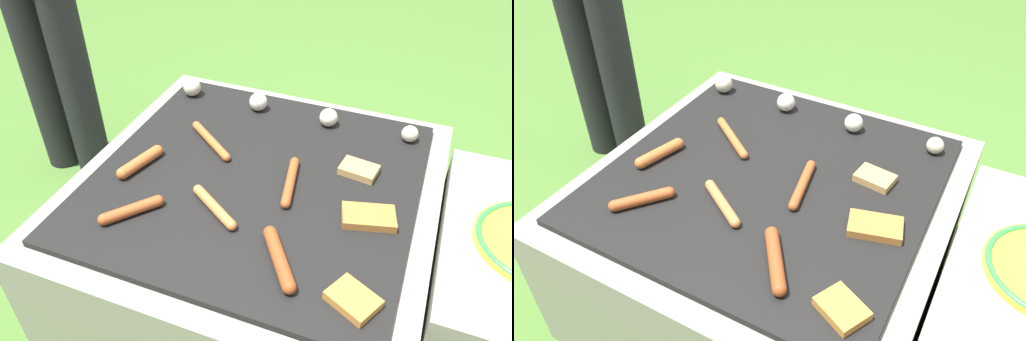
% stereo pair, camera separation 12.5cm
% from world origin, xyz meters
% --- Properties ---
extents(ground_plane, '(14.00, 14.00, 0.00)m').
position_xyz_m(ground_plane, '(0.00, 0.00, 0.00)').
color(ground_plane, '#47702D').
extents(grill, '(0.90, 0.90, 0.43)m').
position_xyz_m(grill, '(0.00, 0.00, 0.22)').
color(grill, gray).
rests_on(grill, ground_plane).
extents(side_ledge, '(0.39, 0.59, 0.43)m').
position_xyz_m(side_ledge, '(0.65, 0.01, 0.22)').
color(side_ledge, gray).
rests_on(side_ledge, ground_plane).
extents(sausage_back_center, '(0.11, 0.13, 0.03)m').
position_xyz_m(sausage_back_center, '(-0.22, -0.23, 0.45)').
color(sausage_back_center, '#A34C23').
rests_on(sausage_back_center, grill).
extents(sausage_mid_left, '(0.06, 0.15, 0.03)m').
position_xyz_m(sausage_mid_left, '(-0.29, -0.07, 0.45)').
color(sausage_mid_left, '#B7602D').
rests_on(sausage_mid_left, grill).
extents(sausage_back_right, '(0.05, 0.18, 0.02)m').
position_xyz_m(sausage_back_right, '(0.09, -0.00, 0.45)').
color(sausage_back_right, '#A34C23').
rests_on(sausage_back_right, grill).
extents(sausage_front_center, '(0.15, 0.11, 0.02)m').
position_xyz_m(sausage_front_center, '(-0.04, -0.15, 0.45)').
color(sausage_front_center, '#C6753D').
rests_on(sausage_front_center, grill).
extents(sausage_back_left, '(0.17, 0.13, 0.02)m').
position_xyz_m(sausage_back_left, '(-0.17, 0.09, 0.45)').
color(sausage_back_left, '#B7602D').
rests_on(sausage_back_left, grill).
extents(sausage_mid_right, '(0.12, 0.15, 0.03)m').
position_xyz_m(sausage_mid_right, '(0.15, -0.25, 0.45)').
color(sausage_mid_right, '#93421E').
rests_on(sausage_mid_right, grill).
extents(bread_slice_right, '(0.13, 0.10, 0.02)m').
position_xyz_m(bread_slice_right, '(0.30, -0.05, 0.44)').
color(bread_slice_right, '#B27033').
rests_on(bread_slice_right, grill).
extents(bread_slice_center, '(0.10, 0.08, 0.02)m').
position_xyz_m(bread_slice_center, '(0.24, 0.11, 0.44)').
color(bread_slice_center, tan).
rests_on(bread_slice_center, grill).
extents(bread_slice_left, '(0.11, 0.11, 0.02)m').
position_xyz_m(bread_slice_left, '(0.31, -0.29, 0.44)').
color(bread_slice_left, '#D18438').
rests_on(bread_slice_left, grill).
extents(mushroom_row, '(0.72, 0.07, 0.06)m').
position_xyz_m(mushroom_row, '(-0.05, 0.30, 0.46)').
color(mushroom_row, beige).
rests_on(mushroom_row, grill).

